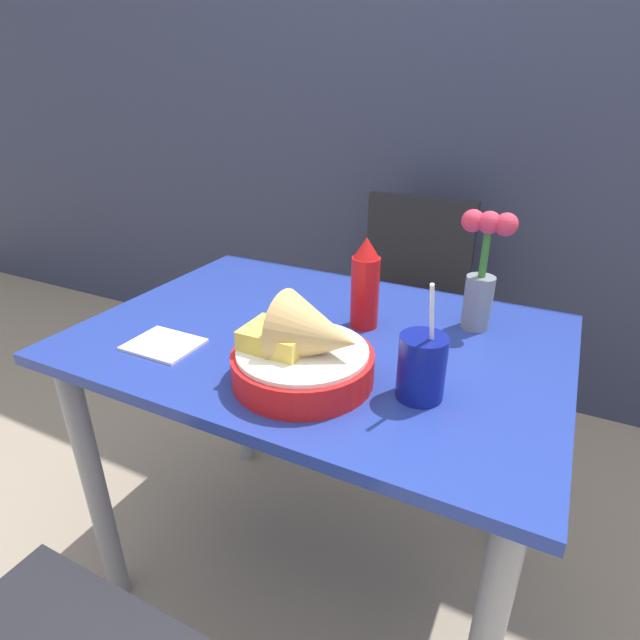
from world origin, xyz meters
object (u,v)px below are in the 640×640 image
ketchup_bottle (365,285)px  flower_vase (482,271)px  chair_far_window (408,293)px  drink_cup (421,369)px  food_basket (307,352)px

ketchup_bottle → flower_vase: flower_vase is taller
chair_far_window → drink_cup: (0.31, -0.96, 0.27)m
chair_far_window → drink_cup: size_ratio=3.79×
ketchup_bottle → flower_vase: (0.22, 0.10, 0.03)m
drink_cup → flower_vase: 0.33m
ketchup_bottle → food_basket: bearing=-90.7°
food_basket → drink_cup: bearing=13.0°
drink_cup → ketchup_bottle: bearing=131.6°
food_basket → flower_vase: 0.43m
food_basket → ketchup_bottle: size_ratio=1.27×
food_basket → ketchup_bottle: bearing=89.3°
food_basket → ketchup_bottle: 0.26m
drink_cup → flower_vase: bearing=84.5°
chair_far_window → food_basket: size_ratio=3.35×
ketchup_bottle → drink_cup: drink_cup is taller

